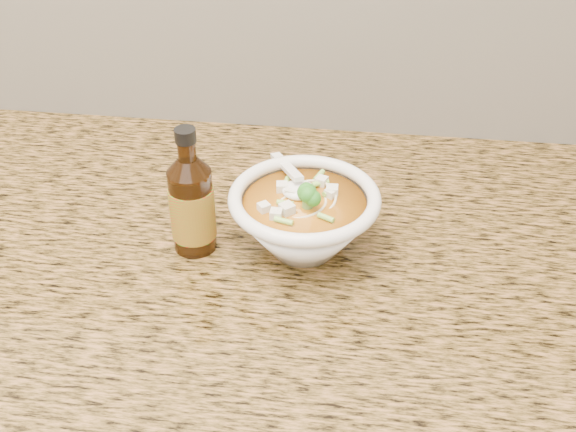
# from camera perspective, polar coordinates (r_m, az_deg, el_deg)

# --- Properties ---
(counter_slab) EXTENTS (4.00, 0.68, 0.04)m
(counter_slab) POSITION_cam_1_polar(r_m,az_deg,el_deg) (1.02, -19.38, -1.51)
(counter_slab) COLOR brown
(counter_slab) RESTS_ON cabinet
(soup_bowl) EXTENTS (0.19, 0.20, 0.10)m
(soup_bowl) POSITION_cam_1_polar(r_m,az_deg,el_deg) (0.89, 1.28, -0.32)
(soup_bowl) COLOR white
(soup_bowl) RESTS_ON counter_slab
(hot_sauce_bottle) EXTENTS (0.07, 0.07, 0.17)m
(hot_sauce_bottle) POSITION_cam_1_polar(r_m,az_deg,el_deg) (0.89, -7.60, 0.88)
(hot_sauce_bottle) COLOR #331907
(hot_sauce_bottle) RESTS_ON counter_slab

